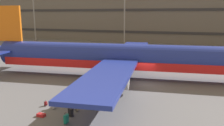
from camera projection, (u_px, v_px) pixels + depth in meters
name	position (u px, v px, depth m)	size (l,w,h in m)	color
ground_plane	(144.00, 83.00, 30.16)	(600.00, 600.00, 0.00)	#5B5B60
terminal_structure	(175.00, 10.00, 74.90)	(169.08, 16.51, 19.68)	#605B56
airliner	(128.00, 58.00, 32.07)	(43.26, 35.31, 9.82)	navy
suitcase_navy	(54.00, 104.00, 21.92)	(0.46, 0.42, 0.92)	gray
suitcase_small	(71.00, 112.00, 20.24)	(0.51, 0.41, 0.82)	black
suitcase_purple	(41.00, 115.00, 20.30)	(0.76, 0.45, 0.26)	#B21E23
suitcase_scuffed	(66.00, 119.00, 18.95)	(0.23, 0.48, 0.89)	#147266
backpack_laid_flat	(73.00, 107.00, 21.71)	(0.24, 0.33, 0.49)	navy
backpack_black	(77.00, 109.00, 21.33)	(0.37, 0.40, 0.45)	gray
backpack_teal	(46.00, 104.00, 22.63)	(0.39, 0.42, 0.53)	maroon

